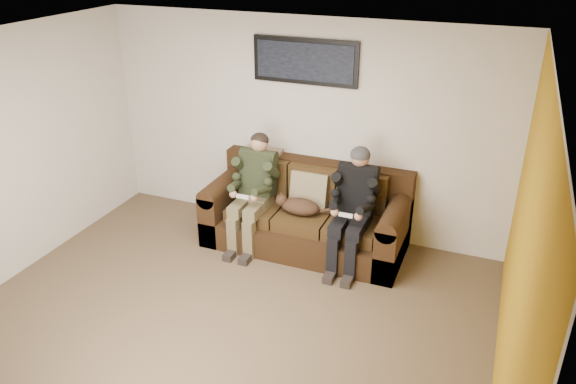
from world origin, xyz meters
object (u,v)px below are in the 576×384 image
at_px(person_right, 354,201).
at_px(cat, 298,206).
at_px(person_left, 254,184).
at_px(sofa, 308,216).
at_px(framed_poster, 305,61).

distance_m(person_right, cat, 0.68).
distance_m(person_left, cat, 0.58).
distance_m(person_left, person_right, 1.20).
xyz_separation_m(sofa, person_right, (0.60, -0.20, 0.39)).
distance_m(person_right, framed_poster, 1.67).
bearing_deg(cat, person_right, -0.87).
xyz_separation_m(person_left, cat, (0.55, 0.01, -0.18)).
height_order(person_left, cat, person_left).
height_order(cat, framed_poster, framed_poster).
bearing_deg(framed_poster, person_left, -124.81).
bearing_deg(person_left, framed_poster, 55.19).
bearing_deg(cat, sofa, 75.19).
relative_size(person_left, framed_poster, 1.06).
distance_m(sofa, person_right, 0.75).
bearing_deg(person_left, sofa, 18.03).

